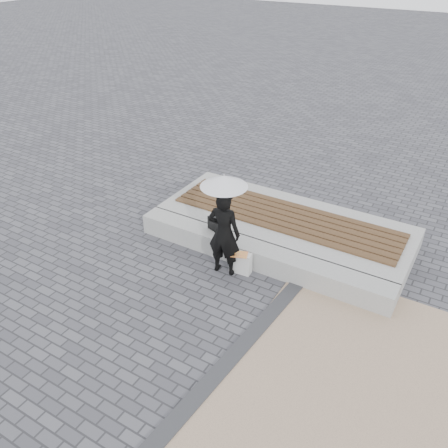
% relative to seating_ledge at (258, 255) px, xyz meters
% --- Properties ---
extents(ground, '(80.00, 80.00, 0.00)m').
position_rel_seating_ledge_xyz_m(ground, '(0.00, -1.60, -0.20)').
color(ground, '#515156').
rests_on(ground, ground).
extents(terrazzo_zone, '(5.00, 5.00, 0.02)m').
position_rel_seating_ledge_xyz_m(terrazzo_zone, '(3.20, -2.10, -0.19)').
color(terrazzo_zone, tan).
rests_on(terrazzo_zone, ground).
extents(edging_band, '(0.61, 5.20, 0.04)m').
position_rel_seating_ledge_xyz_m(edging_band, '(0.75, -2.10, -0.18)').
color(edging_band, '#323336').
rests_on(edging_band, ground).
extents(seating_ledge, '(5.00, 0.45, 0.40)m').
position_rel_seating_ledge_xyz_m(seating_ledge, '(0.00, 0.00, 0.00)').
color(seating_ledge, '#ADAEA8').
rests_on(seating_ledge, ground).
extents(timber_platform, '(5.00, 2.00, 0.40)m').
position_rel_seating_ledge_xyz_m(timber_platform, '(0.00, 1.20, 0.00)').
color(timber_platform, '#ADACA7').
rests_on(timber_platform, ground).
extents(timber_decking, '(4.60, 1.20, 0.04)m').
position_rel_seating_ledge_xyz_m(timber_decking, '(0.00, 1.20, 0.22)').
color(timber_decking, brown).
rests_on(timber_decking, timber_platform).
extents(woman, '(0.64, 0.47, 1.62)m').
position_rel_seating_ledge_xyz_m(woman, '(-0.43, -0.49, 0.61)').
color(woman, black).
rests_on(woman, ground).
extents(parasol, '(0.79, 0.79, 1.01)m').
position_rel_seating_ledge_xyz_m(parasol, '(-0.43, -0.49, 1.62)').
color(parasol, '#BABAC0').
rests_on(parasol, ground).
extents(handbag, '(0.39, 0.24, 0.26)m').
position_rel_seating_ledge_xyz_m(handbag, '(-0.93, 0.07, 0.33)').
color(handbag, black).
rests_on(handbag, seating_ledge).
extents(canvas_tote, '(0.40, 0.19, 0.41)m').
position_rel_seating_ledge_xyz_m(canvas_tote, '(-0.16, -0.36, 0.01)').
color(canvas_tote, silver).
rests_on(canvas_tote, ground).
extents(magazine, '(0.34, 0.30, 0.01)m').
position_rel_seating_ledge_xyz_m(magazine, '(-0.16, -0.41, 0.22)').
color(magazine, red).
rests_on(magazine, canvas_tote).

